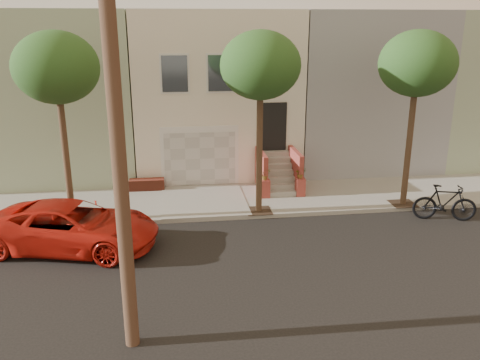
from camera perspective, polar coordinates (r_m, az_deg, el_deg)
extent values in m
plane|color=black|center=(14.37, 0.87, -9.87)|extent=(90.00, 90.00, 0.00)
cube|color=gray|center=(19.21, -1.53, -2.37)|extent=(40.00, 3.70, 0.15)
cube|color=beige|center=(24.07, -3.16, 10.44)|extent=(7.00, 8.00, 7.00)
cube|color=#9CAF8D|center=(24.48, -19.46, 9.60)|extent=(6.50, 8.00, 7.00)
cube|color=gray|center=(25.54, 12.49, 10.46)|extent=(6.50, 8.00, 7.00)
cube|color=#9CAF8D|center=(28.42, 25.09, 9.93)|extent=(6.50, 8.00, 7.00)
cube|color=silver|center=(20.53, -4.63, 2.77)|extent=(3.20, 0.12, 2.50)
cube|color=#B9B9B5|center=(20.50, -4.62, 2.45)|extent=(2.90, 0.06, 2.20)
cube|color=gray|center=(19.11, -4.21, -2.25)|extent=(3.20, 3.70, 0.02)
cube|color=brown|center=(20.52, -10.65, -0.49)|extent=(1.40, 0.45, 0.44)
cube|color=black|center=(20.61, 3.98, 6.12)|extent=(1.00, 0.06, 2.00)
cube|color=#3F4751|center=(19.87, -7.52, 12.01)|extent=(1.00, 0.06, 1.40)
cube|color=silver|center=(19.89, -7.52, 12.01)|extent=(1.15, 0.05, 1.55)
cube|color=#3F4751|center=(19.96, -2.23, 12.17)|extent=(1.00, 0.06, 1.40)
cube|color=silver|center=(19.98, -2.23, 12.17)|extent=(1.15, 0.05, 1.55)
cube|color=#3F4751|center=(20.22, 2.97, 12.22)|extent=(1.00, 0.06, 1.40)
cube|color=silver|center=(20.24, 2.96, 12.23)|extent=(1.15, 0.05, 1.55)
cube|color=gray|center=(19.53, 4.89, -1.55)|extent=(1.20, 0.28, 0.20)
cube|color=gray|center=(19.72, 4.73, -0.74)|extent=(1.20, 0.28, 0.20)
cube|color=gray|center=(19.92, 4.57, 0.06)|extent=(1.20, 0.28, 0.20)
cube|color=gray|center=(20.12, 4.42, 0.84)|extent=(1.20, 0.28, 0.20)
cube|color=gray|center=(20.33, 4.27, 1.60)|extent=(1.20, 0.28, 0.20)
cube|color=gray|center=(20.54, 4.12, 2.35)|extent=(1.20, 0.28, 0.20)
cube|color=gray|center=(20.75, 3.97, 3.09)|extent=(1.20, 0.28, 0.20)
cube|color=brown|center=(19.96, 2.46, 1.04)|extent=(0.18, 1.96, 1.60)
cube|color=brown|center=(20.25, 6.36, 1.18)|extent=(0.18, 1.96, 1.60)
cube|color=brown|center=(19.27, 2.90, -0.98)|extent=(0.35, 0.35, 0.70)
imported|color=#204B1B|center=(19.10, 2.93, 0.65)|extent=(0.40, 0.35, 0.45)
cube|color=brown|center=(19.57, 6.94, -0.80)|extent=(0.35, 0.35, 0.70)
imported|color=#204B1B|center=(19.40, 7.00, 0.81)|extent=(0.41, 0.35, 0.45)
cube|color=#2D2116|center=(18.08, -18.65, -4.36)|extent=(0.90, 0.90, 0.02)
cylinder|color=#392B1A|center=(17.44, -19.31, 2.05)|extent=(0.22, 0.22, 4.20)
ellipsoid|color=#204B1B|center=(16.94, -20.36, 12.03)|extent=(2.70, 2.57, 2.29)
cube|color=#2D2116|center=(17.97, 2.16, -3.54)|extent=(0.90, 0.90, 0.02)
cylinder|color=#392B1A|center=(17.33, 2.24, 2.94)|extent=(0.22, 0.22, 4.20)
ellipsoid|color=#204B1B|center=(16.82, 2.36, 13.04)|extent=(2.70, 2.57, 2.29)
cube|color=#2D2116|center=(19.63, 18.20, -2.58)|extent=(0.90, 0.90, 0.02)
cylinder|color=#392B1A|center=(19.05, 18.79, 3.35)|extent=(0.22, 0.22, 4.20)
ellipsoid|color=#204B1B|center=(18.59, 19.72, 12.49)|extent=(2.70, 2.57, 2.29)
cylinder|color=#432D1F|center=(9.60, -14.12, 7.35)|extent=(0.30, 0.30, 10.00)
imported|color=red|center=(15.98, -18.73, -5.07)|extent=(5.64, 3.62, 1.45)
imported|color=black|center=(18.73, 22.48, -2.42)|extent=(2.24, 1.18, 1.29)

